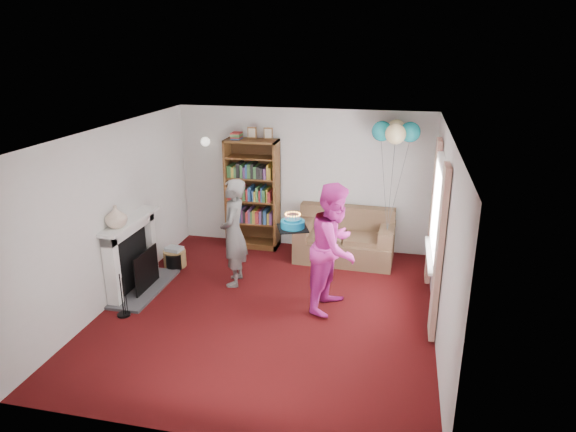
% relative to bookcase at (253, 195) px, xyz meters
% --- Properties ---
extents(ground, '(5.00, 5.00, 0.00)m').
position_rel_bookcase_xyz_m(ground, '(0.87, -2.30, -0.96)').
color(ground, black).
rests_on(ground, ground).
extents(wall_back, '(4.50, 0.02, 2.50)m').
position_rel_bookcase_xyz_m(wall_back, '(0.87, 0.21, 0.29)').
color(wall_back, silver).
rests_on(wall_back, ground).
extents(wall_left, '(0.02, 5.00, 2.50)m').
position_rel_bookcase_xyz_m(wall_left, '(-1.39, -2.30, 0.29)').
color(wall_left, silver).
rests_on(wall_left, ground).
extents(wall_right, '(0.02, 5.00, 2.50)m').
position_rel_bookcase_xyz_m(wall_right, '(3.13, -2.30, 0.29)').
color(wall_right, silver).
rests_on(wall_right, ground).
extents(ceiling, '(4.50, 5.00, 0.01)m').
position_rel_bookcase_xyz_m(ceiling, '(0.87, -2.30, 1.54)').
color(ceiling, white).
rests_on(ceiling, wall_back).
extents(fireplace, '(0.55, 1.80, 1.12)m').
position_rel_bookcase_xyz_m(fireplace, '(-1.22, -2.11, -0.45)').
color(fireplace, '#3F3F42').
rests_on(fireplace, ground).
extents(window_bay, '(0.14, 2.02, 2.20)m').
position_rel_bookcase_xyz_m(window_bay, '(3.08, -1.70, 0.24)').
color(window_bay, white).
rests_on(window_bay, ground).
extents(wall_sconce, '(0.16, 0.23, 0.16)m').
position_rel_bookcase_xyz_m(wall_sconce, '(-0.88, 0.06, 0.92)').
color(wall_sconce, gold).
rests_on(wall_sconce, ground).
extents(bookcase, '(0.93, 0.42, 2.18)m').
position_rel_bookcase_xyz_m(bookcase, '(0.00, 0.00, 0.00)').
color(bookcase, '#472B14').
rests_on(bookcase, ground).
extents(sofa, '(1.64, 0.87, 0.87)m').
position_rel_bookcase_xyz_m(sofa, '(1.70, -0.23, -0.64)').
color(sofa, brown).
rests_on(sofa, ground).
extents(wicker_basket, '(0.37, 0.37, 0.34)m').
position_rel_bookcase_xyz_m(wicker_basket, '(-1.03, -1.20, -0.81)').
color(wicker_basket, '#986E47').
rests_on(wicker_basket, ground).
extents(person_striped, '(0.49, 0.66, 1.67)m').
position_rel_bookcase_xyz_m(person_striped, '(0.15, -1.58, -0.13)').
color(person_striped, black).
rests_on(person_striped, ground).
extents(person_magenta, '(0.89, 1.03, 1.81)m').
position_rel_bookcase_xyz_m(person_magenta, '(1.74, -2.00, -0.06)').
color(person_magenta, '#D02999').
rests_on(person_magenta, ground).
extents(birthday_cake, '(0.40, 0.40, 0.22)m').
position_rel_bookcase_xyz_m(birthday_cake, '(1.15, -1.95, 0.22)').
color(birthday_cake, black).
rests_on(birthday_cake, ground).
extents(balloons, '(0.76, 0.76, 1.73)m').
position_rel_bookcase_xyz_m(balloons, '(2.44, -0.18, 1.26)').
color(balloons, '#3F3F3F').
rests_on(balloons, ground).
extents(mantel_vase, '(0.32, 0.32, 0.32)m').
position_rel_bookcase_xyz_m(mantel_vase, '(-1.25, -2.45, 0.32)').
color(mantel_vase, beige).
rests_on(mantel_vase, fireplace).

